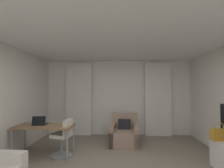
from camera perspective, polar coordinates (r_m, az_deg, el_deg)
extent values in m
cube|color=silver|center=(5.60, 2.21, -4.85)|extent=(5.12, 0.06, 2.60)
cube|color=white|center=(2.76, 2.31, 20.14)|extent=(5.12, 6.12, 0.06)
cube|color=silver|center=(5.64, -11.96, -5.30)|extent=(0.90, 0.06, 2.50)
cube|color=silver|center=(5.65, 16.36, -5.26)|extent=(0.90, 0.06, 2.50)
cube|color=#997A66|center=(4.75, 4.49, -18.75)|extent=(0.85, 0.84, 0.43)
cube|color=#997A66|center=(4.95, 4.69, -12.94)|extent=(0.79, 0.22, 0.43)
cube|color=#997A66|center=(4.72, 8.71, -17.94)|extent=(0.19, 0.78, 0.57)
cube|color=#997A66|center=(4.76, 0.30, -17.84)|extent=(0.19, 0.78, 0.57)
cube|color=black|center=(4.78, 4.56, -14.74)|extent=(0.38, 0.24, 0.37)
cube|color=olive|center=(4.21, -23.15, -13.82)|extent=(1.35, 0.61, 0.04)
cylinder|color=#99999E|center=(4.80, -28.92, -16.70)|extent=(0.04, 0.04, 0.69)
cylinder|color=#99999E|center=(4.32, -13.75, -18.60)|extent=(0.04, 0.04, 0.69)
cylinder|color=#99999E|center=(4.39, -32.51, -18.10)|extent=(0.04, 0.04, 0.69)
cylinder|color=#99999E|center=(3.86, -15.95, -20.67)|extent=(0.04, 0.04, 0.69)
cylinder|color=gray|center=(4.20, -17.81, -20.70)|extent=(0.06, 0.06, 0.46)
cylinder|color=gray|center=(4.28, -17.84, -23.36)|extent=(0.48, 0.48, 0.04)
cube|color=silver|center=(4.12, -17.77, -17.15)|extent=(0.48, 0.48, 0.08)
cube|color=silver|center=(3.99, -15.62, -14.60)|extent=(0.14, 0.36, 0.34)
cube|color=#2D2D33|center=(4.32, -24.38, -13.11)|extent=(0.32, 0.22, 0.02)
cube|color=black|center=(4.20, -25.02, -11.91)|extent=(0.32, 0.06, 0.20)
cube|color=orange|center=(3.97, 34.29, -14.96)|extent=(0.30, 0.14, 0.22)
torus|color=orange|center=(3.93, 34.25, -12.69)|extent=(0.20, 0.02, 0.20)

